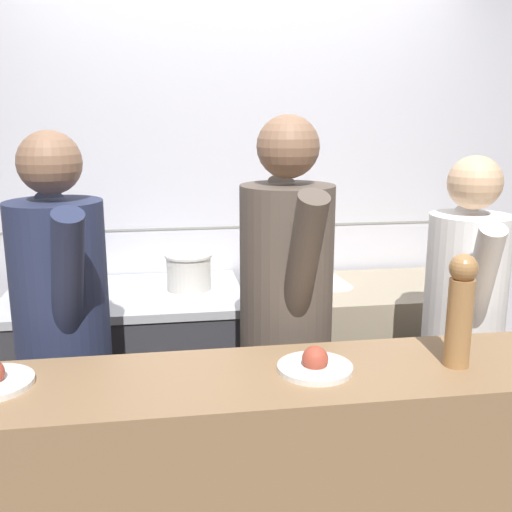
{
  "coord_description": "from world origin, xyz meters",
  "views": [
    {
      "loc": [
        -0.39,
        -1.98,
        1.77
      ],
      "look_at": [
        0.01,
        0.59,
        1.15
      ],
      "focal_mm": 42.0,
      "sensor_mm": 36.0,
      "label": 1
    }
  ],
  "objects_px": {
    "plated_dish_appetiser": "(315,365)",
    "pepper_mill": "(460,308)",
    "sauce_pot": "(189,271)",
    "chef_line": "(462,329)",
    "oven_range": "(128,377)",
    "chef_head_cook": "(63,336)",
    "chef_sous": "(286,319)",
    "stock_pot": "(66,276)",
    "mixing_bowl_steel": "(334,280)"
  },
  "relations": [
    {
      "from": "sauce_pot",
      "to": "oven_range",
      "type": "bearing_deg",
      "value": -175.77
    },
    {
      "from": "chef_head_cook",
      "to": "chef_line",
      "type": "bearing_deg",
      "value": -18.01
    },
    {
      "from": "sauce_pot",
      "to": "pepper_mill",
      "type": "height_order",
      "value": "pepper_mill"
    },
    {
      "from": "sauce_pot",
      "to": "chef_line",
      "type": "height_order",
      "value": "chef_line"
    },
    {
      "from": "chef_sous",
      "to": "oven_range",
      "type": "bearing_deg",
      "value": 129.58
    },
    {
      "from": "mixing_bowl_steel",
      "to": "chef_line",
      "type": "relative_size",
      "value": 0.13
    },
    {
      "from": "chef_head_cook",
      "to": "pepper_mill",
      "type": "bearing_deg",
      "value": -41.28
    },
    {
      "from": "plated_dish_appetiser",
      "to": "oven_range",
      "type": "bearing_deg",
      "value": 117.78
    },
    {
      "from": "oven_range",
      "to": "plated_dish_appetiser",
      "type": "xyz_separation_m",
      "value": [
        0.66,
        -1.25,
        0.57
      ]
    },
    {
      "from": "chef_line",
      "to": "plated_dish_appetiser",
      "type": "bearing_deg",
      "value": -130.82
    },
    {
      "from": "mixing_bowl_steel",
      "to": "chef_head_cook",
      "type": "distance_m",
      "value": 1.46
    },
    {
      "from": "oven_range",
      "to": "plated_dish_appetiser",
      "type": "distance_m",
      "value": 1.52
    },
    {
      "from": "oven_range",
      "to": "chef_sous",
      "type": "distance_m",
      "value": 1.13
    },
    {
      "from": "stock_pot",
      "to": "chef_sous",
      "type": "xyz_separation_m",
      "value": [
        0.95,
        -0.76,
        -0.01
      ]
    },
    {
      "from": "chef_line",
      "to": "sauce_pot",
      "type": "bearing_deg",
      "value": 160.61
    },
    {
      "from": "oven_range",
      "to": "sauce_pot",
      "type": "xyz_separation_m",
      "value": [
        0.33,
        0.02,
        0.55
      ]
    },
    {
      "from": "mixing_bowl_steel",
      "to": "plated_dish_appetiser",
      "type": "xyz_separation_m",
      "value": [
        -0.43,
        -1.26,
        0.1
      ]
    },
    {
      "from": "chef_head_cook",
      "to": "chef_sous",
      "type": "xyz_separation_m",
      "value": [
        0.85,
        -0.02,
        0.03
      ]
    },
    {
      "from": "stock_pot",
      "to": "mixing_bowl_steel",
      "type": "relative_size",
      "value": 1.42
    },
    {
      "from": "pepper_mill",
      "to": "chef_sous",
      "type": "height_order",
      "value": "chef_sous"
    },
    {
      "from": "plated_dish_appetiser",
      "to": "chef_sous",
      "type": "height_order",
      "value": "chef_sous"
    },
    {
      "from": "chef_sous",
      "to": "chef_line",
      "type": "bearing_deg",
      "value": -2.39
    },
    {
      "from": "stock_pot",
      "to": "plated_dish_appetiser",
      "type": "bearing_deg",
      "value": -53.92
    },
    {
      "from": "stock_pot",
      "to": "sauce_pot",
      "type": "bearing_deg",
      "value": -0.82
    },
    {
      "from": "plated_dish_appetiser",
      "to": "chef_line",
      "type": "bearing_deg",
      "value": 34.42
    },
    {
      "from": "stock_pot",
      "to": "sauce_pot",
      "type": "xyz_separation_m",
      "value": [
        0.6,
        -0.01,
        0.01
      ]
    },
    {
      "from": "chef_head_cook",
      "to": "chef_sous",
      "type": "height_order",
      "value": "chef_sous"
    },
    {
      "from": "plated_dish_appetiser",
      "to": "chef_line",
      "type": "height_order",
      "value": "chef_line"
    },
    {
      "from": "stock_pot",
      "to": "plated_dish_appetiser",
      "type": "xyz_separation_m",
      "value": [
        0.93,
        -1.28,
        0.03
      ]
    },
    {
      "from": "plated_dish_appetiser",
      "to": "pepper_mill",
      "type": "height_order",
      "value": "pepper_mill"
    },
    {
      "from": "chef_sous",
      "to": "chef_line",
      "type": "relative_size",
      "value": 1.1
    },
    {
      "from": "stock_pot",
      "to": "oven_range",
      "type": "bearing_deg",
      "value": -6.76
    },
    {
      "from": "sauce_pot",
      "to": "plated_dish_appetiser",
      "type": "distance_m",
      "value": 1.31
    },
    {
      "from": "mixing_bowl_steel",
      "to": "chef_head_cook",
      "type": "bearing_deg",
      "value": -150.2
    },
    {
      "from": "oven_range",
      "to": "sauce_pot",
      "type": "bearing_deg",
      "value": 4.23
    },
    {
      "from": "oven_range",
      "to": "plated_dish_appetiser",
      "type": "bearing_deg",
      "value": -62.22
    },
    {
      "from": "oven_range",
      "to": "chef_head_cook",
      "type": "xyz_separation_m",
      "value": [
        -0.18,
        -0.71,
        0.5
      ]
    },
    {
      "from": "pepper_mill",
      "to": "stock_pot",
      "type": "bearing_deg",
      "value": 136.62
    },
    {
      "from": "oven_range",
      "to": "pepper_mill",
      "type": "height_order",
      "value": "pepper_mill"
    },
    {
      "from": "stock_pot",
      "to": "plated_dish_appetiser",
      "type": "distance_m",
      "value": 1.58
    },
    {
      "from": "sauce_pot",
      "to": "chef_line",
      "type": "bearing_deg",
      "value": -34.15
    },
    {
      "from": "plated_dish_appetiser",
      "to": "pepper_mill",
      "type": "distance_m",
      "value": 0.48
    },
    {
      "from": "sauce_pot",
      "to": "stock_pot",
      "type": "bearing_deg",
      "value": 179.18
    },
    {
      "from": "oven_range",
      "to": "chef_head_cook",
      "type": "bearing_deg",
      "value": -104.16
    },
    {
      "from": "chef_sous",
      "to": "pepper_mill",
      "type": "bearing_deg",
      "value": -54.36
    },
    {
      "from": "sauce_pot",
      "to": "pepper_mill",
      "type": "xyz_separation_m",
      "value": [
        0.78,
        -1.3,
        0.19
      ]
    },
    {
      "from": "sauce_pot",
      "to": "mixing_bowl_steel",
      "type": "xyz_separation_m",
      "value": [
        0.76,
        -0.01,
        -0.08
      ]
    },
    {
      "from": "oven_range",
      "to": "pepper_mill",
      "type": "distance_m",
      "value": 1.84
    },
    {
      "from": "chef_head_cook",
      "to": "oven_range",
      "type": "bearing_deg",
      "value": 58.36
    },
    {
      "from": "pepper_mill",
      "to": "sauce_pot",
      "type": "bearing_deg",
      "value": 121.06
    }
  ]
}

